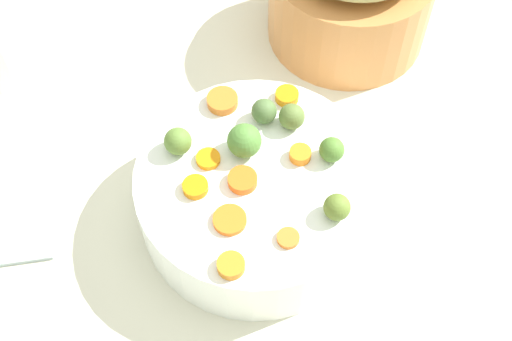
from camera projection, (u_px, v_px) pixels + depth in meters
name	position (u px, v px, depth m)	size (l,w,h in m)	color
tabletop	(295.00, 222.00, 0.85)	(2.40, 2.40, 0.02)	silver
serving_bowl_carrots	(256.00, 195.00, 0.81)	(0.28, 0.28, 0.09)	white
metal_pot	(350.00, 0.00, 0.95)	(0.23, 0.23, 0.13)	#C47D43
carrot_slice_0	(231.00, 265.00, 0.70)	(0.03, 0.03, 0.01)	orange
carrot_slice_1	(208.00, 159.00, 0.78)	(0.03, 0.03, 0.01)	orange
carrot_slice_2	(243.00, 180.00, 0.76)	(0.03, 0.03, 0.01)	orange
carrot_slice_3	(230.00, 220.00, 0.73)	(0.04, 0.04, 0.01)	orange
carrot_slice_4	(300.00, 154.00, 0.78)	(0.02, 0.02, 0.01)	orange
carrot_slice_5	(222.00, 101.00, 0.82)	(0.04, 0.04, 0.01)	orange
carrot_slice_6	(195.00, 187.00, 0.75)	(0.03, 0.03, 0.01)	orange
carrot_slice_7	(287.00, 96.00, 0.82)	(0.03, 0.03, 0.01)	orange
carrot_slice_8	(288.00, 238.00, 0.72)	(0.02, 0.02, 0.01)	orange
brussels_sprout_0	(244.00, 141.00, 0.77)	(0.04, 0.04, 0.04)	#4E8236
brussels_sprout_1	(264.00, 111.00, 0.80)	(0.03, 0.03, 0.03)	#4F6D3B
brussels_sprout_2	(178.00, 141.00, 0.77)	(0.03, 0.03, 0.03)	#5A7E33
brussels_sprout_3	(332.00, 150.00, 0.77)	(0.03, 0.03, 0.03)	#4E7C2E
brussels_sprout_4	(292.00, 117.00, 0.79)	(0.03, 0.03, 0.03)	#5A7335
brussels_sprout_5	(337.00, 207.00, 0.73)	(0.03, 0.03, 0.03)	olive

